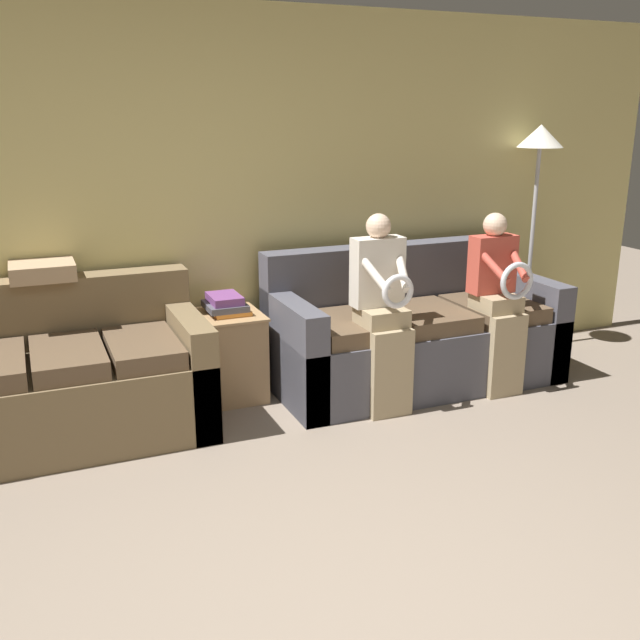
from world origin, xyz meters
name	(u,v)px	position (x,y,z in m)	size (l,w,h in m)	color
wall_back	(178,205)	(0.00, 2.99, 1.27)	(7.77, 0.06, 2.55)	#DBCC7F
couch_main	(413,335)	(1.51, 2.47, 0.34)	(2.02, 0.87, 0.95)	#4C4C56
couch_side	(70,381)	(-0.80, 2.50, 0.33)	(1.58, 0.91, 0.90)	brown
child_left_seated	(383,307)	(1.08, 2.11, 0.69)	(0.34, 0.37, 1.26)	tan
child_right_seated	(499,297)	(1.95, 2.10, 0.67)	(0.32, 0.37, 1.22)	tan
side_shelf	(229,354)	(0.23, 2.70, 0.30)	(0.43, 0.49, 0.59)	#9E7A51
book_stack	(226,305)	(0.22, 2.70, 0.65)	(0.27, 0.29, 0.12)	orange
floor_lamp	(539,160)	(2.73, 2.76, 1.51)	(0.35, 0.35, 1.77)	#2D2B28
throw_pillow	(42,270)	(-0.88, 2.82, 0.95)	(0.37, 0.37, 0.10)	tan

